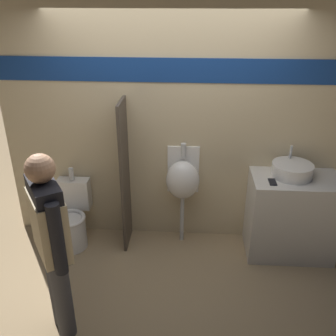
# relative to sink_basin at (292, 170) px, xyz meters

# --- Properties ---
(ground_plane) EXTENTS (16.00, 16.00, 0.00)m
(ground_plane) POSITION_rel_sink_basin_xyz_m (-1.27, -0.35, -0.98)
(ground_plane) COLOR #997F5B
(display_wall) EXTENTS (3.64, 0.07, 2.70)m
(display_wall) POSITION_rel_sink_basin_xyz_m (-1.27, 0.24, 0.38)
(display_wall) COLOR beige
(display_wall) RESTS_ON ground_plane
(sink_counter) EXTENTS (0.91, 0.54, 0.91)m
(sink_counter) POSITION_rel_sink_basin_xyz_m (0.05, -0.05, -0.52)
(sink_counter) COLOR silver
(sink_counter) RESTS_ON ground_plane
(sink_basin) EXTENTS (0.42, 0.42, 0.28)m
(sink_basin) POSITION_rel_sink_basin_xyz_m (0.00, 0.00, 0.00)
(sink_basin) COLOR white
(sink_basin) RESTS_ON sink_counter
(cell_phone) EXTENTS (0.07, 0.14, 0.01)m
(cell_phone) POSITION_rel_sink_basin_xyz_m (-0.22, -0.16, -0.06)
(cell_phone) COLOR black
(cell_phone) RESTS_ON sink_counter
(divider_near_counter) EXTENTS (0.03, 0.41, 1.67)m
(divider_near_counter) POSITION_rel_sink_basin_xyz_m (-1.75, 0.01, -0.14)
(divider_near_counter) COLOR #4C4238
(divider_near_counter) RESTS_ON ground_plane
(urinal_near_counter) EXTENTS (0.37, 0.28, 1.18)m
(urinal_near_counter) POSITION_rel_sink_basin_xyz_m (-1.12, 0.09, -0.20)
(urinal_near_counter) COLOR silver
(urinal_near_counter) RESTS_ON ground_plane
(toilet) EXTENTS (0.36, 0.52, 0.87)m
(toilet) POSITION_rel_sink_basin_xyz_m (-2.37, -0.06, -0.67)
(toilet) COLOR white
(toilet) RESTS_ON ground_plane
(person_in_vest) EXTENTS (0.41, 0.49, 1.64)m
(person_in_vest) POSITION_rel_sink_basin_xyz_m (-2.09, -1.25, -0.03)
(person_in_vest) COLOR #3D3D42
(person_in_vest) RESTS_ON ground_plane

